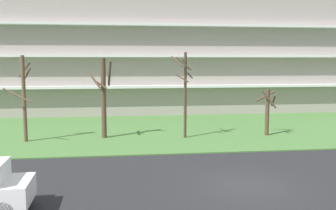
{
  "coord_description": "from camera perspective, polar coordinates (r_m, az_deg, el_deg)",
  "views": [
    {
      "loc": [
        -5.65,
        -16.03,
        5.65
      ],
      "look_at": [
        -2.89,
        6.0,
        3.04
      ],
      "focal_mm": 40.32,
      "sensor_mm": 36.0,
      "label": 1
    }
  ],
  "objects": [
    {
      "name": "tree_left",
      "position": [
        27.48,
        -9.73,
        1.33
      ],
      "size": [
        1.76,
        1.74,
        5.81
      ],
      "color": "#4C3828",
      "rests_on": "ground"
    },
    {
      "name": "tree_center",
      "position": [
        27.11,
        2.56,
        2.05
      ],
      "size": [
        1.55,
        1.4,
        6.25
      ],
      "color": "#423023",
      "rests_on": "ground"
    },
    {
      "name": "grass_lawn_strip",
      "position": [
        31.06,
        3.48,
        -3.7
      ],
      "size": [
        80.0,
        16.0,
        0.08
      ],
      "primitive_type": "cube",
      "color": "#477238",
      "rests_on": "ground"
    },
    {
      "name": "ground",
      "position": [
        17.91,
        11.9,
        -11.82
      ],
      "size": [
        160.0,
        160.0,
        0.0
      ],
      "primitive_type": "plane",
      "color": "#232326"
    },
    {
      "name": "apartment_building",
      "position": [
        43.45,
        0.35,
        7.33
      ],
      "size": [
        52.33,
        11.06,
        12.23
      ],
      "color": "#9E938C",
      "rests_on": "ground"
    },
    {
      "name": "tree_right",
      "position": [
        29.14,
        14.82,
        -0.72
      ],
      "size": [
        1.46,
        1.51,
        3.55
      ],
      "color": "#4C3828",
      "rests_on": "ground"
    },
    {
      "name": "tree_far_left",
      "position": [
        27.61,
        -20.96,
        1.09
      ],
      "size": [
        1.94,
        1.74,
        6.02
      ],
      "color": "brown",
      "rests_on": "ground"
    }
  ]
}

